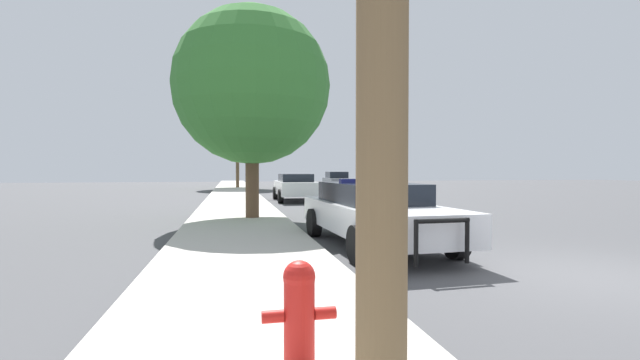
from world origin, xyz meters
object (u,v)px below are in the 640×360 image
traffic_light (274,135)px  tree_sidewalk_far (237,120)px  car_background_oncoming (337,181)px  police_car (374,212)px  car_background_midblock (295,186)px  tree_sidewalk_near (252,86)px  fire_hydrant (299,310)px

traffic_light → tree_sidewalk_far: 11.59m
traffic_light → car_background_oncoming: bearing=48.4°
police_car → car_background_midblock: bearing=-93.9°
tree_sidewalk_near → police_car: bearing=-64.6°
tree_sidewalk_near → car_background_midblock: bearing=72.9°
tree_sidewalk_near → tree_sidewalk_far: bearing=90.2°
police_car → fire_hydrant: police_car is taller
police_car → fire_hydrant: bearing=63.0°
traffic_light → tree_sidewalk_near: tree_sidewalk_near is taller
police_car → tree_sidewalk_near: size_ratio=0.82×
traffic_light → car_background_oncoming: (5.48, 6.16, -2.99)m
fire_hydrant → traffic_light: 23.27m
fire_hydrant → car_background_oncoming: size_ratio=0.17×
tree_sidewalk_near → tree_sidewalk_far: 23.88m
police_car → car_background_oncoming: (5.12, 23.65, 0.05)m
car_background_oncoming → tree_sidewalk_far: tree_sidewalk_far is taller
car_background_midblock → tree_sidewalk_far: (-2.69, 15.38, 5.10)m
traffic_light → car_background_oncoming: 8.78m
traffic_light → car_background_midblock: (0.64, -4.16, -3.00)m
police_car → traffic_light: bearing=-91.5°
fire_hydrant → tree_sidewalk_near: size_ratio=0.12×
tree_sidewalk_near → fire_hydrant: bearing=-90.9°
car_background_oncoming → police_car: bearing=81.4°
car_background_oncoming → car_background_midblock: size_ratio=0.97×
fire_hydrant → tree_sidewalk_far: bearing=89.9°
car_background_oncoming → traffic_light: bearing=52.0°
traffic_light → police_car: bearing=-88.8°
car_background_oncoming → car_background_midblock: (-4.84, -10.33, -0.01)m
traffic_light → tree_sidewalk_near: (-1.96, -12.61, 0.45)m
car_background_midblock → police_car: bearing=-90.3°
tree_sidewalk_near → car_background_oncoming: bearing=68.4°
fire_hydrant → car_background_midblock: (2.75, 18.79, 0.21)m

